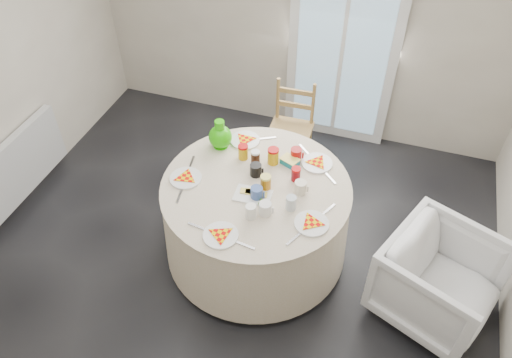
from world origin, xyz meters
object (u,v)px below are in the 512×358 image
(table, at_px, (256,219))
(wooden_chair, at_px, (291,125))
(green_pitcher, at_px, (220,132))
(radiator, at_px, (21,164))
(armchair, at_px, (441,276))

(table, bearing_deg, wooden_chair, 91.91)
(wooden_chair, height_order, green_pitcher, green_pitcher)
(radiator, relative_size, green_pitcher, 4.31)
(table, distance_m, wooden_chair, 1.09)
(radiator, xyz_separation_m, armchair, (3.44, -0.06, 0.01))
(radiator, height_order, table, table)
(table, relative_size, armchair, 1.89)
(radiator, distance_m, green_pitcher, 1.79)
(green_pitcher, bearing_deg, wooden_chair, 80.80)
(armchair, distance_m, green_pitcher, 1.88)
(table, relative_size, green_pitcher, 6.03)
(table, xyz_separation_m, armchair, (1.36, -0.10, 0.02))
(radiator, xyz_separation_m, green_pitcher, (1.68, 0.38, 0.49))
(radiator, relative_size, table, 0.72)
(green_pitcher, bearing_deg, radiator, -150.86)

